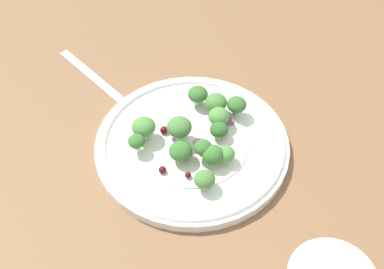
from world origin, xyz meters
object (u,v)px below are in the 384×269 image
object	(u,v)px
broccoli_floret_0	(181,151)
broccoli_floret_1	(227,152)
broccoli_floret_2	(233,104)
plate	(192,144)
fork	(106,87)

from	to	relation	value
broccoli_floret_0	broccoli_floret_1	world-z (taller)	broccoli_floret_0
broccoli_floret_2	broccoli_floret_0	bearing A→B (deg)	-9.22
plate	broccoli_floret_2	distance (cm)	7.45
broccoli_floret_0	broccoli_floret_1	bearing A→B (deg)	122.46
broccoli_floret_1	fork	bearing A→B (deg)	-98.99
broccoli_floret_1	broccoli_floret_2	bearing A→B (deg)	-157.17
broccoli_floret_0	broccoli_floret_1	xyz separation A→B (cm)	(-2.90, 4.56, -0.24)
plate	fork	bearing A→B (deg)	-101.07
plate	broccoli_floret_0	world-z (taller)	broccoli_floret_0
broccoli_floret_0	broccoli_floret_2	size ratio (longest dim) A/B	1.11
broccoli_floret_2	fork	bearing A→B (deg)	-78.01
broccoli_floret_0	plate	bearing A→B (deg)	-173.64
broccoli_floret_2	broccoli_floret_1	bearing A→B (deg)	22.83
plate	broccoli_floret_1	world-z (taller)	broccoli_floret_1
plate	broccoli_floret_1	size ratio (longest dim) A/B	10.70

